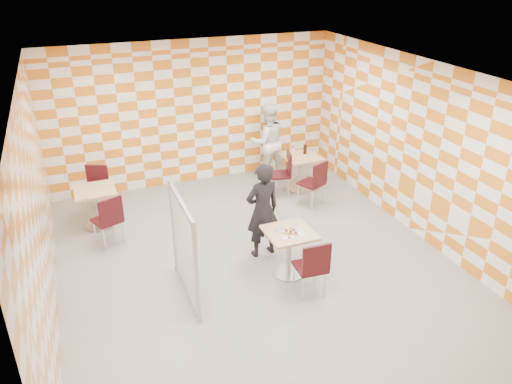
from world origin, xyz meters
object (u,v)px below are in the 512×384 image
main_table (289,245)px  partition (184,248)px  soda_bottle (305,149)px  second_table (301,167)px  chair_main_front (313,265)px  chair_empty_near (109,217)px  sport_bottle (293,151)px  man_white (268,142)px  chair_empty_far (97,186)px  chair_second_side (284,170)px  chair_second_front (315,180)px  empty_table (96,201)px  man_dark (263,210)px

main_table → partition: (-1.59, 0.06, 0.28)m
soda_bottle → second_table: bearing=-143.5°
chair_main_front → chair_empty_near: (-2.51, 2.49, 0.00)m
partition → sport_bottle: bearing=42.7°
second_table → chair_main_front: 3.63m
chair_main_front → man_white: (1.05, 4.18, 0.29)m
main_table → man_white: man_white is taller
chair_empty_far → soda_bottle: (4.15, -0.41, 0.31)m
chair_second_side → man_white: 0.99m
chair_empty_near → chair_empty_far: size_ratio=1.00×
chair_empty_near → chair_empty_far: (-0.07, 1.35, 0.00)m
man_white → sport_bottle: man_white is taller
second_table → chair_second_front: size_ratio=0.81×
empty_table → partition: 2.74m
main_table → chair_empty_near: size_ratio=0.81×
empty_table → chair_empty_far: (0.06, 0.60, 0.04)m
second_table → partition: (-3.11, -2.63, 0.28)m
chair_empty_near → man_white: bearing=25.4°
main_table → sport_bottle: size_ratio=3.75×
second_table → sport_bottle: (-0.14, 0.11, 0.33)m
chair_second_side → partition: (-2.67, -2.53, 0.25)m
chair_empty_near → man_dark: (2.28, -1.16, 0.26)m
man_dark → sport_bottle: man_dark is taller
chair_empty_near → man_dark: size_ratio=0.58×
man_white → soda_bottle: bearing=126.8°
main_table → man_dark: (-0.16, 0.68, 0.29)m
chair_second_front → man_white: bearing=101.4°
second_table → man_dark: man_dark is taller
partition → man_dark: bearing=23.6°
sport_bottle → man_dark: bearing=-125.9°
soda_bottle → empty_table: bearing=-177.5°
empty_table → main_table: bearing=-45.3°
chair_empty_far → chair_main_front: bearing=-56.1°
second_table → chair_second_front: bearing=-95.2°
chair_empty_near → chair_empty_far: same height
man_dark → empty_table: bearing=-46.0°
partition → second_table: bearing=40.2°
sport_bottle → chair_second_side: bearing=-144.8°
soda_bottle → main_table: bearing=-120.5°
chair_second_front → soda_bottle: size_ratio=4.02×
soda_bottle → sport_bottle: bearing=175.8°
second_table → sport_bottle: size_ratio=3.75×
man_white → sport_bottle: 0.77m
chair_second_side → empty_table: bearing=179.8°
chair_empty_far → man_dark: (2.35, -2.51, 0.26)m
chair_main_front → chair_second_front: 2.91m
chair_second_side → man_dark: size_ratio=0.58×
soda_bottle → chair_second_front: bearing=-102.9°
man_dark → sport_bottle: 2.61m
man_white → partition: bearing=54.0°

